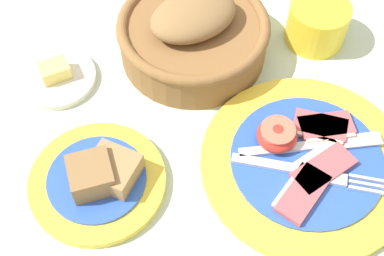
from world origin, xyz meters
The scene contains 6 objects.
ground_plane centered at (0.00, 0.00, 0.00)m, with size 3.00×3.00×0.00m, color #B7CCB7.
breakfast_plate centered at (0.06, 0.00, 0.01)m, with size 0.27×0.27×0.04m.
bread_plate centered at (-0.20, 0.03, 0.01)m, with size 0.17×0.17×0.05m.
sugar_cup centered at (0.15, 0.21, 0.03)m, with size 0.09×0.09×0.06m.
bread_basket centered at (-0.03, 0.22, 0.04)m, with size 0.22×0.22×0.10m.
butter_dish centered at (-0.23, 0.21, 0.01)m, with size 0.11×0.11×0.03m.
Camera 1 is at (-0.16, -0.30, 0.59)m, focal length 50.00 mm.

